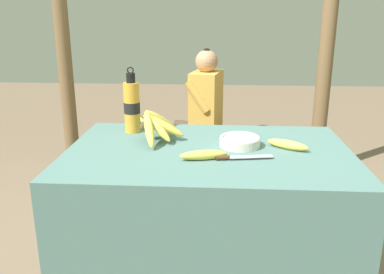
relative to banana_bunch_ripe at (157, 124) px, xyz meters
name	(u,v)px	position (x,y,z in m)	size (l,w,h in m)	color
market_counter	(207,225)	(0.24, -0.12, -0.45)	(1.24, 0.81, 0.75)	#4C706B
banana_bunch_ripe	(157,124)	(0.00, 0.00, 0.00)	(0.21, 0.34, 0.16)	#4C381E
serving_bowl	(240,141)	(0.38, -0.06, -0.05)	(0.18, 0.18, 0.05)	silver
water_bottle	(132,106)	(-0.14, 0.13, 0.05)	(0.08, 0.08, 0.32)	gold
loose_banana_front	(204,155)	(0.23, -0.25, -0.06)	(0.20, 0.09, 0.04)	#E0C64C
loose_banana_side	(288,145)	(0.59, -0.09, -0.06)	(0.18, 0.13, 0.04)	#E0C64C
knife	(236,157)	(0.36, -0.24, -0.07)	(0.24, 0.06, 0.02)	#BCBCC1
wooden_bench	(191,139)	(0.07, 1.31, -0.48)	(1.53, 0.32, 0.41)	brown
seated_vendor	(200,108)	(0.14, 1.29, -0.21)	(0.44, 0.42, 1.07)	#473828
banana_bunch_green	(142,122)	(-0.32, 1.32, -0.34)	(0.18, 0.31, 0.14)	#4C381E
support_post_near	(60,11)	(-1.00, 1.52, 0.51)	(0.12, 0.12, 2.66)	brown
support_post_far	(330,11)	(1.13, 1.52, 0.51)	(0.12, 0.12, 2.66)	brown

